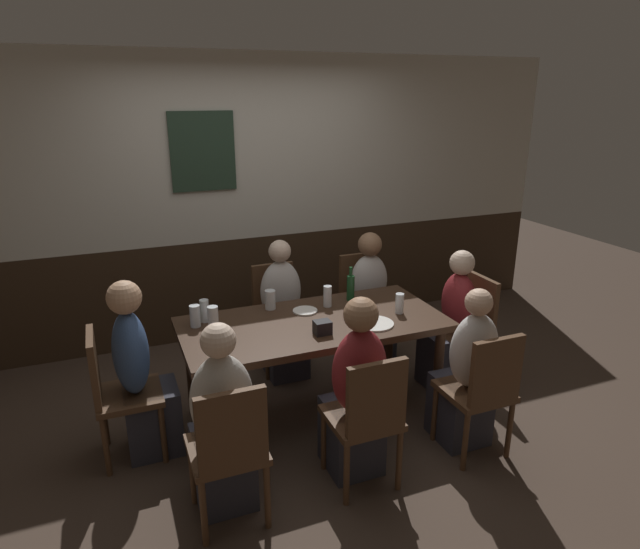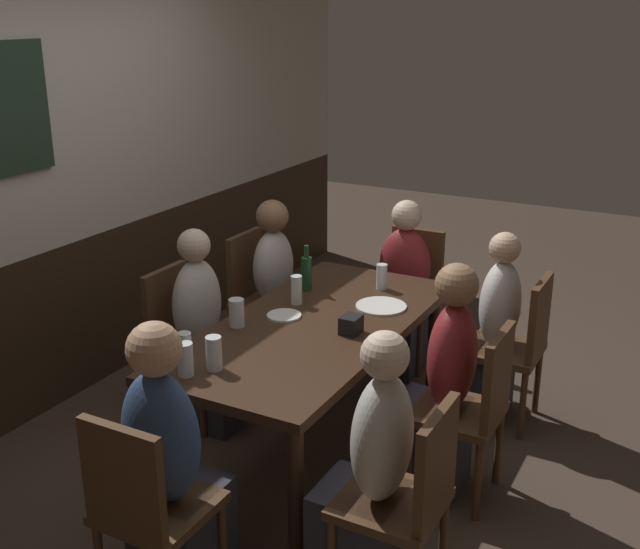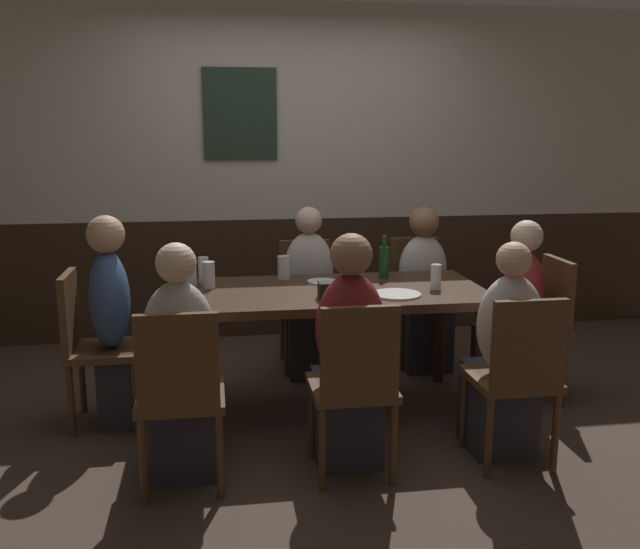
{
  "view_description": "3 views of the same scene",
  "coord_description": "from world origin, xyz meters",
  "px_view_note": "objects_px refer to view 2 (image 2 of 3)",
  "views": [
    {
      "loc": [
        -1.27,
        -3.28,
        2.26
      ],
      "look_at": [
        0.02,
        -0.08,
        1.11
      ],
      "focal_mm": 30.7,
      "sensor_mm": 36.0,
      "label": 1
    },
    {
      "loc": [
        -3.21,
        -1.76,
        2.28
      ],
      "look_at": [
        -0.0,
        -0.04,
        1.01
      ],
      "focal_mm": 43.75,
      "sensor_mm": 36.0,
      "label": 2
    },
    {
      "loc": [
        -0.63,
        -3.9,
        1.65
      ],
      "look_at": [
        -0.03,
        0.03,
        0.82
      ],
      "focal_mm": 39.28,
      "sensor_mm": 36.0,
      "label": 3
    }
  ],
  "objects_px": {
    "chair_mid_near": "(473,404)",
    "person_right_near": "(489,342)",
    "chair_head_east": "(410,289)",
    "person_left_near": "(370,486)",
    "chair_right_far": "(259,292)",
    "person_head_west": "(172,479)",
    "plate_white_small": "(284,316)",
    "condiment_caddy": "(351,325)",
    "person_right_far": "(280,299)",
    "chair_head_west": "(145,504)",
    "dining_table": "(314,337)",
    "highball_clear": "(382,278)",
    "chair_right_near": "(518,342)",
    "person_head_east": "(401,300)",
    "chair_mid_far": "(182,335)",
    "beer_bottle_green": "(307,272)",
    "pint_glass_stout": "(214,355)",
    "person_mid_far": "(206,344)",
    "pint_glass_amber": "(185,352)",
    "tumbler_water": "(237,315)",
    "plate_white_large": "(381,306)",
    "beer_glass_half": "(296,292)",
    "person_mid_near": "(441,396)",
    "chair_left_near": "(409,494)",
    "pint_glass_pale": "(185,360)"
  },
  "relations": [
    {
      "from": "chair_mid_near",
      "to": "person_right_near",
      "type": "distance_m",
      "value": 0.82
    },
    {
      "from": "chair_head_east",
      "to": "person_left_near",
      "type": "bearing_deg",
      "value": -162.11
    },
    {
      "from": "chair_right_far",
      "to": "person_head_west",
      "type": "relative_size",
      "value": 0.74
    },
    {
      "from": "person_left_near",
      "to": "plate_white_small",
      "type": "distance_m",
      "value": 1.22
    },
    {
      "from": "person_head_west",
      "to": "condiment_caddy",
      "type": "bearing_deg",
      "value": -10.77
    },
    {
      "from": "chair_head_east",
      "to": "person_right_far",
      "type": "height_order",
      "value": "person_right_far"
    },
    {
      "from": "chair_head_west",
      "to": "person_right_far",
      "type": "bearing_deg",
      "value": 17.88
    },
    {
      "from": "dining_table",
      "to": "highball_clear",
      "type": "xyz_separation_m",
      "value": [
        0.63,
        -0.09,
        0.14
      ]
    },
    {
      "from": "chair_right_near",
      "to": "person_head_east",
      "type": "xyz_separation_m",
      "value": [
        0.36,
        0.85,
        -0.03
      ]
    },
    {
      "from": "chair_mid_near",
      "to": "person_head_east",
      "type": "distance_m",
      "value": 1.45
    },
    {
      "from": "person_head_west",
      "to": "chair_head_west",
      "type": "bearing_deg",
      "value": 180.0
    },
    {
      "from": "person_head_west",
      "to": "plate_white_small",
      "type": "bearing_deg",
      "value": 8.73
    },
    {
      "from": "chair_mid_near",
      "to": "chair_mid_far",
      "type": "bearing_deg",
      "value": 90.0
    },
    {
      "from": "beer_bottle_green",
      "to": "chair_mid_near",
      "type": "bearing_deg",
      "value": -110.08
    },
    {
      "from": "chair_mid_far",
      "to": "plate_white_small",
      "type": "height_order",
      "value": "chair_mid_far"
    },
    {
      "from": "chair_mid_near",
      "to": "pint_glass_stout",
      "type": "xyz_separation_m",
      "value": [
        -0.67,
        0.99,
        0.31
      ]
    },
    {
      "from": "chair_head_east",
      "to": "person_mid_far",
      "type": "distance_m",
      "value": 1.5
    },
    {
      "from": "chair_head_east",
      "to": "pint_glass_amber",
      "type": "bearing_deg",
      "value": 172.32
    },
    {
      "from": "person_mid_far",
      "to": "tumbler_water",
      "type": "xyz_separation_m",
      "value": [
        -0.21,
        -0.36,
        0.32
      ]
    },
    {
      "from": "person_right_far",
      "to": "person_head_east",
      "type": "relative_size",
      "value": 1.0
    },
    {
      "from": "plate_white_small",
      "to": "plate_white_large",
      "type": "bearing_deg",
      "value": -47.39
    },
    {
      "from": "person_mid_far",
      "to": "condiment_caddy",
      "type": "bearing_deg",
      "value": -91.35
    },
    {
      "from": "pint_glass_stout",
      "to": "chair_head_east",
      "type": "bearing_deg",
      "value": -3.97
    },
    {
      "from": "beer_glass_half",
      "to": "plate_white_small",
      "type": "xyz_separation_m",
      "value": [
        -0.19,
        -0.03,
        -0.06
      ]
    },
    {
      "from": "chair_mid_far",
      "to": "person_mid_near",
      "type": "distance_m",
      "value": 1.55
    },
    {
      "from": "dining_table",
      "to": "highball_clear",
      "type": "distance_m",
      "value": 0.65
    },
    {
      "from": "chair_left_near",
      "to": "person_head_east",
      "type": "xyz_separation_m",
      "value": [
        1.98,
        0.85,
        -0.03
      ]
    },
    {
      "from": "chair_head_west",
      "to": "pint_glass_stout",
      "type": "distance_m",
      "value": 0.75
    },
    {
      "from": "person_right_far",
      "to": "person_left_near",
      "type": "distance_m",
      "value": 2.13
    },
    {
      "from": "chair_right_far",
      "to": "person_right_near",
      "type": "distance_m",
      "value": 1.54
    },
    {
      "from": "person_mid_far",
      "to": "chair_right_far",
      "type": "bearing_deg",
      "value": 11.4
    },
    {
      "from": "dining_table",
      "to": "pint_glass_pale",
      "type": "height_order",
      "value": "pint_glass_pale"
    },
    {
      "from": "person_mid_far",
      "to": "beer_bottle_green",
      "type": "relative_size",
      "value": 4.32
    },
    {
      "from": "chair_right_far",
      "to": "person_head_west",
      "type": "distance_m",
      "value": 2.16
    },
    {
      "from": "person_mid_near",
      "to": "pint_glass_pale",
      "type": "xyz_separation_m",
      "value": [
        -0.78,
        0.91,
        0.31
      ]
    },
    {
      "from": "pint_glass_stout",
      "to": "chair_left_near",
      "type": "bearing_deg",
      "value": -97.85
    },
    {
      "from": "chair_head_west",
      "to": "chair_mid_near",
      "type": "xyz_separation_m",
      "value": [
        1.33,
        -0.85,
        0.0
      ]
    },
    {
      "from": "chair_right_far",
      "to": "chair_mid_near",
      "type": "height_order",
      "value": "same"
    },
    {
      "from": "dining_table",
      "to": "person_right_far",
      "type": "relative_size",
      "value": 1.63
    },
    {
      "from": "condiment_caddy",
      "to": "plate_white_small",
      "type": "bearing_deg",
      "value": 86.15
    },
    {
      "from": "person_right_near",
      "to": "highball_clear",
      "type": "bearing_deg",
      "value": 106.65
    },
    {
      "from": "chair_head_east",
      "to": "highball_clear",
      "type": "bearing_deg",
      "value": -172.32
    },
    {
      "from": "chair_right_near",
      "to": "chair_head_east",
      "type": "height_order",
      "value": "same"
    },
    {
      "from": "person_left_near",
      "to": "person_right_near",
      "type": "bearing_deg",
      "value": 0.05
    },
    {
      "from": "chair_head_west",
      "to": "beer_bottle_green",
      "type": "distance_m",
      "value": 1.8
    },
    {
      "from": "chair_head_west",
      "to": "condiment_caddy",
      "type": "relative_size",
      "value": 8.0
    },
    {
      "from": "person_right_far",
      "to": "beer_bottle_green",
      "type": "distance_m",
      "value": 0.68
    },
    {
      "from": "pint_glass_stout",
      "to": "beer_glass_half",
      "type": "bearing_deg",
      "value": 5.05
    },
    {
      "from": "pint_glass_amber",
      "to": "plate_white_small",
      "type": "height_order",
      "value": "pint_glass_amber"
    },
    {
      "from": "pint_glass_amber",
      "to": "person_head_east",
      "type": "bearing_deg",
      "value": -8.34
    }
  ]
}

